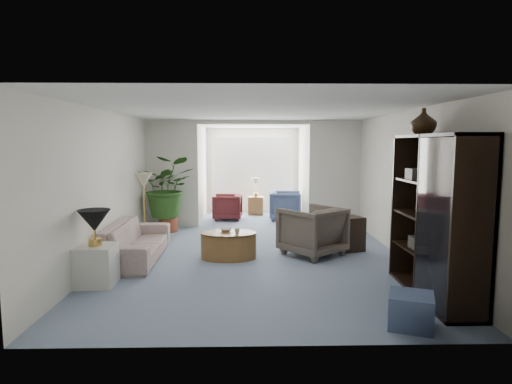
{
  "coord_description": "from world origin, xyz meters",
  "views": [
    {
      "loc": [
        -0.16,
        -6.95,
        1.96
      ],
      "look_at": [
        0.0,
        0.6,
        1.1
      ],
      "focal_mm": 30.02,
      "sensor_mm": 36.0,
      "label": 1
    }
  ],
  "objects_px": {
    "plant_pot": "(168,224)",
    "side_table_dark": "(348,234)",
    "sofa": "(136,241)",
    "end_table": "(96,265)",
    "sunroom_table": "(256,206)",
    "coffee_bowl": "(226,230)",
    "coffee_cup": "(237,231)",
    "floor_lamp": "(144,180)",
    "table_lamp": "(94,221)",
    "cabinet_urn": "(424,122)",
    "entertainment_cabinet": "(435,216)",
    "coffee_table": "(229,245)",
    "sunroom_chair_maroon": "(227,207)",
    "sunroom_chair_blue": "(285,205)",
    "wingback_chair": "(312,231)",
    "framed_picture": "(409,160)",
    "ottoman": "(411,311)"
  },
  "relations": [
    {
      "from": "plant_pot",
      "to": "side_table_dark",
      "type": "bearing_deg",
      "value": -26.29
    },
    {
      "from": "sofa",
      "to": "end_table",
      "type": "relative_size",
      "value": 3.79
    },
    {
      "from": "plant_pot",
      "to": "sunroom_table",
      "type": "distance_m",
      "value": 2.99
    },
    {
      "from": "coffee_bowl",
      "to": "coffee_cup",
      "type": "xyz_separation_m",
      "value": [
        0.2,
        -0.2,
        0.02
      ]
    },
    {
      "from": "sofa",
      "to": "sunroom_table",
      "type": "relative_size",
      "value": 4.21
    },
    {
      "from": "end_table",
      "to": "side_table_dark",
      "type": "xyz_separation_m",
      "value": [
        3.94,
        1.85,
        0.03
      ]
    },
    {
      "from": "floor_lamp",
      "to": "plant_pot",
      "type": "relative_size",
      "value": 0.9
    },
    {
      "from": "end_table",
      "to": "sunroom_table",
      "type": "xyz_separation_m",
      "value": [
        2.34,
        5.85,
        -0.03
      ]
    },
    {
      "from": "table_lamp",
      "to": "cabinet_urn",
      "type": "bearing_deg",
      "value": -0.21
    },
    {
      "from": "side_table_dark",
      "to": "entertainment_cabinet",
      "type": "bearing_deg",
      "value": -77.04
    },
    {
      "from": "coffee_table",
      "to": "side_table_dark",
      "type": "bearing_deg",
      "value": 12.92
    },
    {
      "from": "sofa",
      "to": "sunroom_chair_maroon",
      "type": "bearing_deg",
      "value": -21.33
    },
    {
      "from": "plant_pot",
      "to": "sunroom_chair_maroon",
      "type": "relative_size",
      "value": 0.55
    },
    {
      "from": "coffee_table",
      "to": "cabinet_urn",
      "type": "distance_m",
      "value": 3.65
    },
    {
      "from": "sunroom_chair_blue",
      "to": "wingback_chair",
      "type": "bearing_deg",
      "value": -173.2
    },
    {
      "from": "sunroom_chair_blue",
      "to": "sunroom_chair_maroon",
      "type": "distance_m",
      "value": 1.5
    },
    {
      "from": "sofa",
      "to": "framed_picture",
      "type": "bearing_deg",
      "value": -94.99
    },
    {
      "from": "table_lamp",
      "to": "framed_picture",
      "type": "bearing_deg",
      "value": 12.4
    },
    {
      "from": "floor_lamp",
      "to": "sunroom_chair_blue",
      "type": "height_order",
      "value": "floor_lamp"
    },
    {
      "from": "framed_picture",
      "to": "entertainment_cabinet",
      "type": "height_order",
      "value": "entertainment_cabinet"
    },
    {
      "from": "framed_picture",
      "to": "coffee_bowl",
      "type": "relative_size",
      "value": 2.26
    },
    {
      "from": "entertainment_cabinet",
      "to": "cabinet_urn",
      "type": "distance_m",
      "value": 1.31
    },
    {
      "from": "coffee_bowl",
      "to": "sunroom_chair_maroon",
      "type": "bearing_deg",
      "value": 92.16
    },
    {
      "from": "ottoman",
      "to": "sunroom_chair_blue",
      "type": "height_order",
      "value": "sunroom_chair_blue"
    },
    {
      "from": "plant_pot",
      "to": "sunroom_chair_blue",
      "type": "height_order",
      "value": "sunroom_chair_blue"
    },
    {
      "from": "wingback_chair",
      "to": "cabinet_urn",
      "type": "xyz_separation_m",
      "value": [
        1.24,
        -1.57,
        1.82
      ]
    },
    {
      "from": "end_table",
      "to": "ottoman",
      "type": "xyz_separation_m",
      "value": [
        3.85,
        -1.45,
        -0.1
      ]
    },
    {
      "from": "coffee_cup",
      "to": "entertainment_cabinet",
      "type": "relative_size",
      "value": 0.04
    },
    {
      "from": "wingback_chair",
      "to": "sunroom_chair_maroon",
      "type": "bearing_deg",
      "value": -104.23
    },
    {
      "from": "floor_lamp",
      "to": "coffee_bowl",
      "type": "xyz_separation_m",
      "value": [
        1.64,
        -1.06,
        -0.77
      ]
    },
    {
      "from": "table_lamp",
      "to": "ottoman",
      "type": "bearing_deg",
      "value": -20.67
    },
    {
      "from": "sofa",
      "to": "end_table",
      "type": "distance_m",
      "value": 1.37
    },
    {
      "from": "table_lamp",
      "to": "sunroom_chair_maroon",
      "type": "height_order",
      "value": "table_lamp"
    },
    {
      "from": "framed_picture",
      "to": "ottoman",
      "type": "distance_m",
      "value": 3.04
    },
    {
      "from": "coffee_cup",
      "to": "entertainment_cabinet",
      "type": "xyz_separation_m",
      "value": [
        2.56,
        -1.77,
        0.54
      ]
    },
    {
      "from": "sunroom_table",
      "to": "sunroom_chair_blue",
      "type": "bearing_deg",
      "value": -45.0
    },
    {
      "from": "wingback_chair",
      "to": "sunroom_chair_blue",
      "type": "xyz_separation_m",
      "value": [
        -0.15,
        3.55,
        -0.06
      ]
    },
    {
      "from": "side_table_dark",
      "to": "sunroom_table",
      "type": "relative_size",
      "value": 1.24
    },
    {
      "from": "side_table_dark",
      "to": "entertainment_cabinet",
      "type": "xyz_separation_m",
      "value": [
        0.54,
        -2.37,
        0.73
      ]
    },
    {
      "from": "table_lamp",
      "to": "ottoman",
      "type": "xyz_separation_m",
      "value": [
        3.85,
        -1.45,
        -0.73
      ]
    },
    {
      "from": "coffee_bowl",
      "to": "ottoman",
      "type": "xyz_separation_m",
      "value": [
        2.12,
        -2.91,
        -0.3
      ]
    },
    {
      "from": "wingback_chair",
      "to": "cabinet_urn",
      "type": "height_order",
      "value": "cabinet_urn"
    },
    {
      "from": "end_table",
      "to": "floor_lamp",
      "type": "distance_m",
      "value": 2.69
    },
    {
      "from": "coffee_bowl",
      "to": "entertainment_cabinet",
      "type": "height_order",
      "value": "entertainment_cabinet"
    },
    {
      "from": "framed_picture",
      "to": "coffee_bowl",
      "type": "xyz_separation_m",
      "value": [
        -2.99,
        0.42,
        -1.22
      ]
    },
    {
      "from": "table_lamp",
      "to": "plant_pot",
      "type": "distance_m",
      "value": 3.72
    },
    {
      "from": "cabinet_urn",
      "to": "floor_lamp",
      "type": "bearing_deg",
      "value": 150.14
    },
    {
      "from": "coffee_bowl",
      "to": "cabinet_urn",
      "type": "distance_m",
      "value": 3.6
    },
    {
      "from": "floor_lamp",
      "to": "ottoman",
      "type": "distance_m",
      "value": 5.57
    },
    {
      "from": "table_lamp",
      "to": "plant_pot",
      "type": "relative_size",
      "value": 1.1
    }
  ]
}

